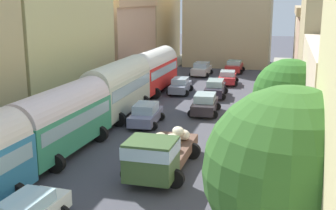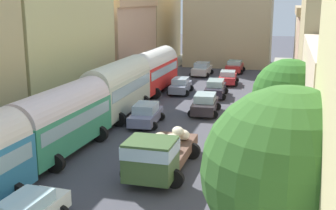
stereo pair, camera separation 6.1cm
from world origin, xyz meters
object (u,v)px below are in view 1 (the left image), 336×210
at_px(car_1, 215,88).
at_px(parked_bus_1, 60,118).
at_px(cargo_truck_0, 159,153).
at_px(parked_bus_2, 118,86).
at_px(car_0, 205,104).
at_px(car_5, 146,114).
at_px(pedestrian_0, 283,143).
at_px(car_2, 227,78).
at_px(car_3, 234,67).
at_px(car_6, 180,86).
at_px(parked_bus_3, 152,69).
at_px(pedestrian_1, 264,179).
at_px(car_7, 201,69).

bearing_deg(car_1, parked_bus_1, -109.32).
distance_m(cargo_truck_0, car_1, 19.30).
distance_m(parked_bus_2, car_0, 6.91).
relative_size(parked_bus_1, car_5, 2.05).
xyz_separation_m(parked_bus_2, pedestrian_0, (12.40, -6.84, -1.29)).
xyz_separation_m(car_2, car_3, (-0.21, 7.75, 0.03)).
bearing_deg(parked_bus_1, car_6, 81.44).
bearing_deg(car_3, parked_bus_1, -101.22).
height_order(parked_bus_2, car_0, parked_bus_2).
height_order(parked_bus_2, car_2, parked_bus_2).
bearing_deg(parked_bus_2, car_6, 73.34).
bearing_deg(cargo_truck_0, parked_bus_1, 164.97).
bearing_deg(parked_bus_3, parked_bus_1, -90.00).
height_order(parked_bus_1, car_2, parked_bus_1).
xyz_separation_m(car_2, pedestrian_1, (5.22, -26.94, 0.29)).
relative_size(parked_bus_1, pedestrian_1, 4.77).
relative_size(car_3, car_7, 0.92).
bearing_deg(car_1, pedestrian_0, -67.99).
bearing_deg(parked_bus_3, car_3, 65.20).
bearing_deg(car_0, parked_bus_3, 133.15).
relative_size(car_1, car_3, 1.18).
xyz_separation_m(car_3, pedestrian_1, (5.43, -34.69, 0.27)).
xyz_separation_m(car_2, car_7, (-3.65, 4.60, 0.06)).
distance_m(car_0, car_3, 20.34).
xyz_separation_m(car_0, pedestrian_1, (5.32, -14.35, 0.23)).
relative_size(pedestrian_0, pedestrian_1, 1.00).
bearing_deg(car_1, cargo_truck_0, -89.33).
relative_size(car_0, car_3, 1.12).
bearing_deg(car_6, pedestrian_1, -67.15).
distance_m(car_7, pedestrian_0, 27.93).
xyz_separation_m(car_6, pedestrian_0, (9.67, -15.95, 0.30)).
height_order(car_3, pedestrian_1, pedestrian_1).
bearing_deg(pedestrian_0, car_5, 152.89).
bearing_deg(cargo_truck_0, car_1, 90.67).
relative_size(parked_bus_1, pedestrian_0, 4.77).
xyz_separation_m(parked_bus_3, car_6, (2.73, 0.11, -1.49)).
bearing_deg(car_3, car_1, -90.38).
bearing_deg(car_5, cargo_truck_0, -67.97).
distance_m(parked_bus_2, car_3, 23.45).
bearing_deg(pedestrian_0, car_0, 123.70).
xyz_separation_m(cargo_truck_0, car_3, (-0.13, 33.26, -0.47)).
relative_size(car_6, pedestrian_0, 2.21).
relative_size(cargo_truck_0, car_0, 1.62).
distance_m(car_3, pedestrian_0, 30.02).
height_order(parked_bus_2, pedestrian_1, parked_bus_2).
bearing_deg(parked_bus_1, pedestrian_1, -15.07).
distance_m(car_3, car_6, 13.89).
xyz_separation_m(car_3, car_7, (-3.45, -3.14, 0.03)).
xyz_separation_m(parked_bus_1, car_2, (6.46, 23.80, -1.42)).
height_order(parked_bus_1, parked_bus_2, parked_bus_2).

